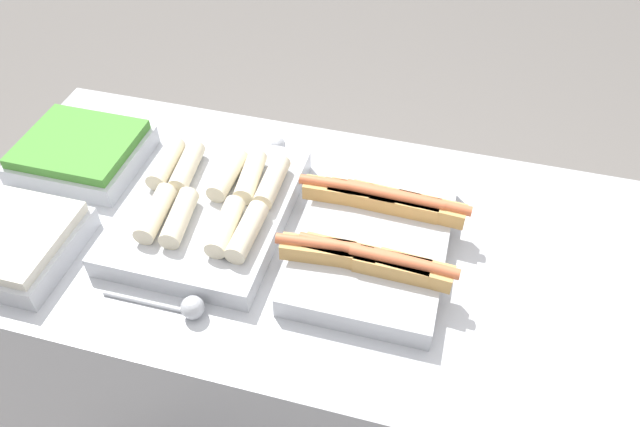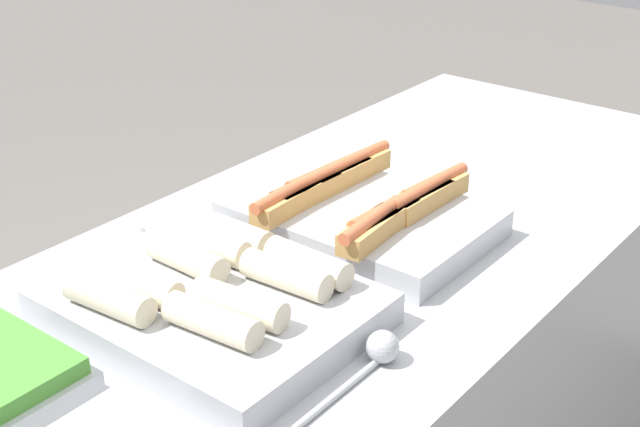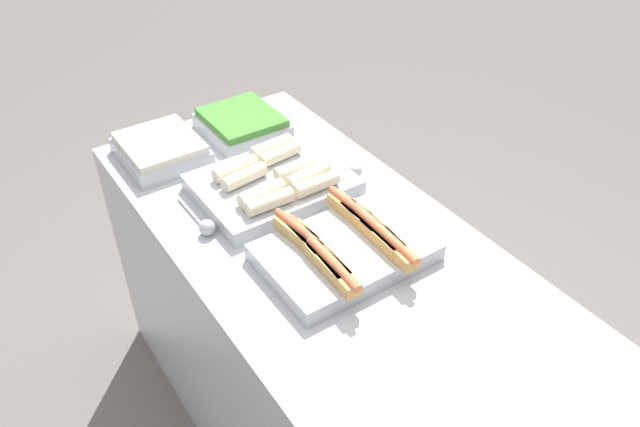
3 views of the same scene
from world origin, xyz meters
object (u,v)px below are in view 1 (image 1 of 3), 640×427
Objects in this scene: tray_side_back at (81,152)px; serving_spoon_near at (185,307)px; tray_wraps at (209,206)px; tray_side_front at (6,241)px; tray_hotdogs at (374,237)px; serving_spoon_far at (270,145)px.

tray_side_back is 1.31× the size of serving_spoon_near.
tray_wraps is 1.58× the size of tray_side_front.
tray_side_front is 1.31× the size of serving_spoon_near.
tray_wraps is 1.58× the size of tray_side_back.
tray_hotdogs is at bearing 15.75° from tray_side_front.
tray_side_front reaches higher than serving_spoon_near.
tray_side_back is 0.46m from serving_spoon_far.
tray_side_back is (-0.37, 0.09, -0.00)m from tray_wraps.
tray_side_back is at bearing 90.00° from tray_side_front.
tray_side_front is at bearing -164.25° from tray_hotdogs.
tray_wraps is (-0.37, -0.00, -0.00)m from tray_hotdogs.
serving_spoon_far is at bearing 89.82° from serving_spoon_near.
tray_hotdogs is 0.98× the size of tray_wraps.
serving_spoon_far is (0.06, 0.26, -0.02)m from tray_wraps.
tray_hotdogs is 1.98× the size of serving_spoon_far.
tray_side_back is at bearing 165.88° from tray_wraps.
tray_hotdogs is 2.02× the size of serving_spoon_near.
tray_hotdogs is 0.77m from tray_side_front.
tray_side_front is at bearing -132.68° from serving_spoon_far.
tray_hotdogs is 0.41m from serving_spoon_far.
serving_spoon_near is 0.51m from serving_spoon_far.
serving_spoon_near is at bearing -6.59° from tray_side_front.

